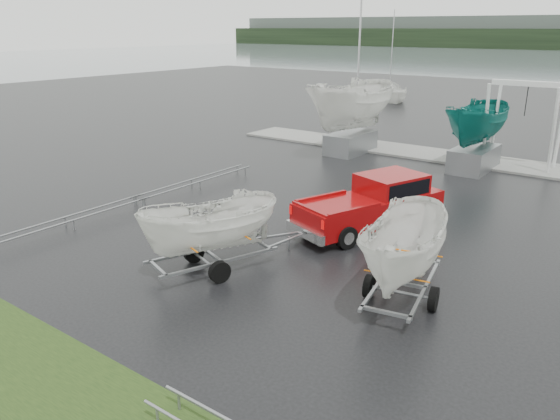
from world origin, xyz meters
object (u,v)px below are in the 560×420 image
(trailer_hitched, at_px, (209,183))
(boat_hoist, at_px, (525,112))
(pickup_truck, at_px, (376,202))
(trailer_parked, at_px, (410,193))

(trailer_hitched, bearing_deg, boat_hoist, 97.65)
(pickup_truck, xyz_separation_m, trailer_parked, (2.95, -4.27, 1.87))
(boat_hoist, bearing_deg, trailer_parked, -85.44)
(trailer_parked, height_order, boat_hoist, trailer_parked)
(trailer_parked, bearing_deg, boat_hoist, 83.62)
(pickup_truck, distance_m, boat_hoist, 12.01)
(pickup_truck, relative_size, trailer_parked, 1.10)
(trailer_hitched, xyz_separation_m, trailer_parked, (5.03, 1.53, 0.25))
(pickup_truck, relative_size, boat_hoist, 1.38)
(pickup_truck, distance_m, trailer_hitched, 6.37)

